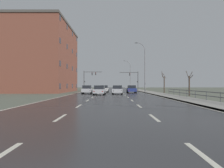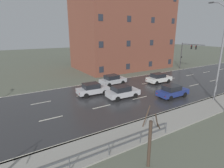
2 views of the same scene
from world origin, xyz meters
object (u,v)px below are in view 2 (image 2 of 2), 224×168
object	(u,v)px
car_far_left	(93,89)
brick_building	(122,32)
street_lamp_midground	(220,54)
car_far_right	(172,91)
car_near_left	(113,80)
car_distant	(159,78)
traffic_signal_left	(187,51)
car_mid_centre	(123,92)

from	to	relation	value
car_far_left	brick_building	world-z (taller)	brick_building
street_lamp_midground	car_far_right	size ratio (longest dim) A/B	2.71
car_near_left	brick_building	size ratio (longest dim) A/B	0.20
car_far_left	car_distant	xyz separation A→B (m)	(0.28, 11.58, 0.00)
car_near_left	brick_building	xyz separation A→B (m)	(-11.88, 9.84, 7.08)
traffic_signal_left	car_distant	world-z (taller)	traffic_signal_left
street_lamp_midground	traffic_signal_left	size ratio (longest dim) A/B	1.96
car_far_left	brick_building	size ratio (longest dim) A/B	0.20
street_lamp_midground	car_far_left	xyz separation A→B (m)	(-9.25, -11.47, -4.67)
car_far_right	car_distant	world-z (taller)	same
traffic_signal_left	car_far_left	distance (m)	25.43
car_far_right	car_mid_centre	bearing A→B (deg)	-118.83
street_lamp_midground	brick_building	distance (m)	24.13
car_near_left	brick_building	world-z (taller)	brick_building
car_far_right	car_far_left	distance (m)	10.06
street_lamp_midground	car_mid_centre	bearing A→B (deg)	-125.28
car_far_right	brick_building	bearing A→B (deg)	162.79
car_far_left	brick_building	bearing A→B (deg)	137.90
car_far_right	car_near_left	size ratio (longest dim) A/B	0.98
car_far_right	car_far_left	size ratio (longest dim) A/B	0.98
street_lamp_midground	car_distant	distance (m)	10.11
car_near_left	car_distant	distance (m)	7.47
car_far_right	car_far_left	world-z (taller)	same
street_lamp_midground	car_distant	size ratio (longest dim) A/B	2.69
street_lamp_midground	car_near_left	bearing A→B (deg)	-150.52
car_near_left	car_distant	bearing A→B (deg)	64.08
street_lamp_midground	brick_building	bearing A→B (deg)	172.61
traffic_signal_left	brick_building	size ratio (longest dim) A/B	0.28
car_near_left	car_distant	xyz separation A→B (m)	(2.97, 6.86, 0.00)
traffic_signal_left	street_lamp_midground	bearing A→B (deg)	-43.52
street_lamp_midground	traffic_signal_left	xyz separation A→B (m)	(-14.02, 13.31, -1.52)
car_far_left	car_near_left	bearing A→B (deg)	122.49
car_distant	traffic_signal_left	bearing A→B (deg)	112.26
car_far_right	car_mid_centre	world-z (taller)	same
car_distant	car_mid_centre	bearing A→B (deg)	-71.85
traffic_signal_left	brick_building	bearing A→B (deg)	-133.77
street_lamp_midground	brick_building	xyz separation A→B (m)	(-23.81, 3.09, 2.41)
car_near_left	car_far_left	world-z (taller)	same
car_distant	street_lamp_midground	bearing A→B (deg)	0.62
car_near_left	car_distant	world-z (taller)	same
car_far_right	car_distant	size ratio (longest dim) A/B	0.99
car_mid_centre	car_near_left	bearing A→B (deg)	162.07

